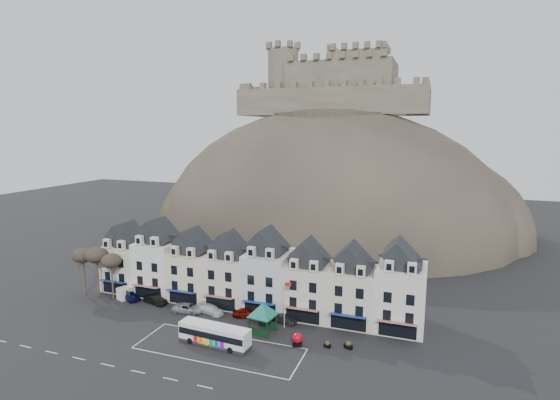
# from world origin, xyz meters

# --- Properties ---
(ground) EXTENTS (300.00, 300.00, 0.00)m
(ground) POSITION_xyz_m (0.00, 0.00, 0.00)
(ground) COLOR black
(ground) RESTS_ON ground
(coach_bay_markings) EXTENTS (22.00, 7.50, 0.01)m
(coach_bay_markings) POSITION_xyz_m (2.00, 1.25, 0.00)
(coach_bay_markings) COLOR silver
(coach_bay_markings) RESTS_ON ground
(townhouse_terrace) EXTENTS (54.40, 9.35, 11.80)m
(townhouse_terrace) POSITION_xyz_m (0.15, 15.97, 5.30)
(townhouse_terrace) COLOR beige
(townhouse_terrace) RESTS_ON ground
(castle_hill) EXTENTS (100.00, 76.00, 68.00)m
(castle_hill) POSITION_xyz_m (1.25, 68.95, 0.11)
(castle_hill) COLOR #322C27
(castle_hill) RESTS_ON ground
(castle) EXTENTS (50.20, 22.20, 22.00)m
(castle) POSITION_xyz_m (0.51, 75.93, 40.19)
(castle) COLOR brown
(castle) RESTS_ON ground
(tree_left_far) EXTENTS (3.61, 3.61, 8.24)m
(tree_left_far) POSITION_xyz_m (-29.00, 10.50, 6.90)
(tree_left_far) COLOR #342A21
(tree_left_far) RESTS_ON ground
(tree_left_mid) EXTENTS (3.78, 3.78, 8.64)m
(tree_left_mid) POSITION_xyz_m (-26.00, 10.50, 7.24)
(tree_left_mid) COLOR #342A21
(tree_left_mid) RESTS_ON ground
(tree_left_near) EXTENTS (3.43, 3.43, 7.84)m
(tree_left_near) POSITION_xyz_m (-23.00, 10.50, 6.55)
(tree_left_near) COLOR #342A21
(tree_left_near) RESTS_ON ground
(bus) EXTENTS (10.14, 3.03, 2.82)m
(bus) POSITION_xyz_m (0.99, 1.90, 1.56)
(bus) COLOR #262628
(bus) RESTS_ON ground
(bus_shelter) EXTENTS (6.87, 6.87, 4.40)m
(bus_shelter) POSITION_xyz_m (5.69, 7.50, 3.42)
(bus_shelter) COLOR black
(bus_shelter) RESTS_ON ground
(red_buoy) EXTENTS (1.45, 1.45, 1.79)m
(red_buoy) POSITION_xyz_m (11.45, 5.52, 0.92)
(red_buoy) COLOR black
(red_buoy) RESTS_ON ground
(flagpole) EXTENTS (1.03, 0.15, 7.12)m
(flagpole) POSITION_xyz_m (8.10, 10.01, 4.06)
(flagpole) COLOR silver
(flagpole) RESTS_ON ground
(white_van) EXTENTS (3.36, 4.75, 1.99)m
(white_van) POSITION_xyz_m (-20.56, 12.00, 1.00)
(white_van) COLOR white
(white_van) RESTS_ON ground
(planter_west) EXTENTS (0.97, 0.63, 0.89)m
(planter_west) POSITION_xyz_m (15.32, 6.38, 0.43)
(planter_west) COLOR black
(planter_west) RESTS_ON ground
(planter_east) EXTENTS (1.20, 0.91, 1.08)m
(planter_east) POSITION_xyz_m (18.00, 7.00, 0.52)
(planter_east) COLOR black
(planter_east) RESTS_ON ground
(car_navy) EXTENTS (4.93, 3.46, 1.56)m
(car_navy) POSITION_xyz_m (-20.00, 10.92, 0.78)
(car_navy) COLOR #0C0D3E
(car_navy) RESTS_ON ground
(car_black) EXTENTS (4.65, 2.58, 1.45)m
(car_black) POSITION_xyz_m (-14.80, 10.88, 0.73)
(car_black) COLOR black
(car_black) RESTS_ON ground
(car_silver) EXTENTS (5.11, 2.93, 1.37)m
(car_silver) POSITION_xyz_m (-7.93, 9.84, 0.68)
(car_silver) COLOR #9B9EA2
(car_silver) RESTS_ON ground
(car_white) EXTENTS (4.97, 3.10, 1.34)m
(car_white) POSITION_xyz_m (-4.40, 10.64, 0.67)
(car_white) COLOR white
(car_white) RESTS_ON ground
(car_maroon) EXTENTS (4.43, 2.58, 1.42)m
(car_maroon) POSITION_xyz_m (1.44, 11.19, 0.71)
(car_maroon) COLOR #580905
(car_maroon) RESTS_ON ground
(car_charcoal) EXTENTS (3.92, 2.10, 1.23)m
(car_charcoal) POSITION_xyz_m (7.55, 11.29, 0.61)
(car_charcoal) COLOR black
(car_charcoal) RESTS_ON ground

